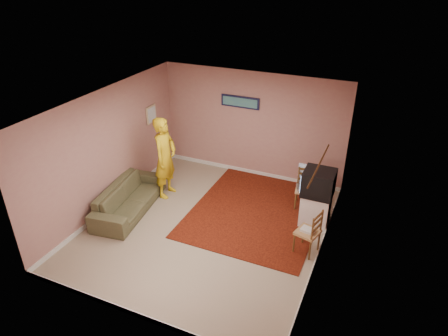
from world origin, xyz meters
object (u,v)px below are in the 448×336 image
at_px(sofa, 129,198).
at_px(person, 165,158).
at_px(tv_cabinet, 315,209).
at_px(chair_a, 305,186).
at_px(chair_b, 308,227).
at_px(crt_tv, 318,183).

distance_m(sofa, person, 1.17).
bearing_deg(sofa, tv_cabinet, -81.71).
bearing_deg(person, chair_a, -77.96).
bearing_deg(sofa, person, -31.93).
relative_size(chair_b, person, 0.26).
bearing_deg(tv_cabinet, chair_b, -86.91).
distance_m(crt_tv, person, 3.35).
bearing_deg(chair_b, crt_tv, -161.31).
xyz_separation_m(tv_cabinet, chair_a, (-0.35, 0.53, 0.18)).
bearing_deg(sofa, chair_b, -95.44).
distance_m(chair_a, chair_b, 1.51).
height_order(tv_cabinet, sofa, tv_cabinet).
bearing_deg(person, crt_tv, -88.25).
xyz_separation_m(chair_a, chair_b, (0.40, -1.46, 0.01)).
bearing_deg(tv_cabinet, sofa, -163.67).
distance_m(chair_b, person, 3.50).
bearing_deg(tv_cabinet, person, -176.65).
xyz_separation_m(crt_tv, chair_b, (0.06, -0.93, -0.42)).
height_order(chair_b, person, person).
height_order(crt_tv, chair_a, crt_tv).
bearing_deg(person, tv_cabinet, -88.26).
bearing_deg(crt_tv, tv_cabinet, 0.00).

